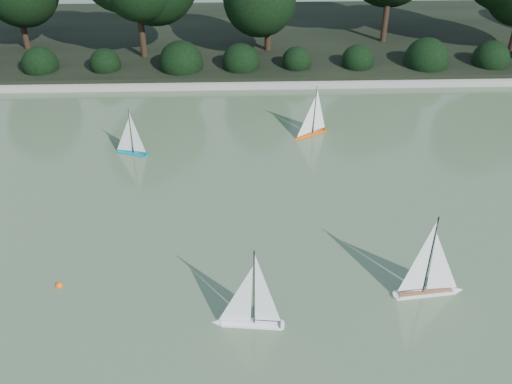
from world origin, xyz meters
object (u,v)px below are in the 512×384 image
sailboat_white_b (433,281)px  sailboat_orange (309,128)px  sailboat_white_a (246,313)px  race_buoy (59,286)px  sailboat_teal (129,146)px

sailboat_white_b → sailboat_orange: (-1.47, 5.76, -0.05)m
sailboat_white_a → sailboat_orange: size_ratio=1.15×
sailboat_white_a → race_buoy: sailboat_white_a is taller
sailboat_teal → race_buoy: size_ratio=9.09×
sailboat_white_b → race_buoy: (-6.45, 0.38, -0.27)m
sailboat_white_b → race_buoy: sailboat_white_b is taller
sailboat_white_b → race_buoy: size_ratio=12.64×
sailboat_orange → race_buoy: sailboat_orange is taller
sailboat_white_b → sailboat_teal: 7.74m
race_buoy → sailboat_teal: bearing=83.4°
sailboat_white_a → sailboat_orange: sailboat_white_a is taller
sailboat_white_b → sailboat_white_a: bearing=-169.1°
sailboat_white_b → sailboat_teal: size_ratio=1.39×
sailboat_orange → race_buoy: (-4.98, -5.38, -0.22)m
sailboat_white_b → sailboat_orange: sailboat_white_b is taller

